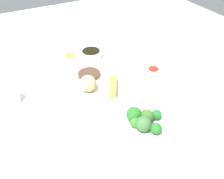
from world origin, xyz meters
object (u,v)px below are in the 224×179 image
(main_plate, at_px, (101,84))
(sauce_ramekin_sweet_and_sour, at_px, (153,72))
(soy_sauce_bowl, at_px, (91,55))
(broccoli_plate, at_px, (145,126))
(sauce_ramekin_hot_mustard, at_px, (69,58))
(teacup, at_px, (11,96))

(main_plate, distance_m, sauce_ramekin_sweet_and_sour, 0.25)
(soy_sauce_bowl, bearing_deg, main_plate, 75.02)
(main_plate, relative_size, soy_sauce_bowl, 2.66)
(sauce_ramekin_sweet_and_sour, bearing_deg, main_plate, -7.75)
(main_plate, height_order, sauce_ramekin_sweet_and_sour, sauce_ramekin_sweet_and_sour)
(broccoli_plate, bearing_deg, sauce_ramekin_hot_mustard, -83.15)
(main_plate, relative_size, sauce_ramekin_sweet_and_sour, 4.93)
(broccoli_plate, xyz_separation_m, teacup, (0.38, -0.37, 0.02))
(sauce_ramekin_hot_mustard, relative_size, sauce_ramekin_sweet_and_sour, 1.00)
(main_plate, distance_m, soy_sauce_bowl, 0.24)
(soy_sauce_bowl, xyz_separation_m, sauce_ramekin_sweet_and_sour, (-0.19, 0.27, -0.01))
(broccoli_plate, xyz_separation_m, soy_sauce_bowl, (-0.04, -0.53, 0.01))
(main_plate, distance_m, teacup, 0.36)
(sauce_ramekin_hot_mustard, height_order, sauce_ramekin_sweet_and_sour, same)
(broccoli_plate, height_order, sauce_ramekin_hot_mustard, sauce_ramekin_hot_mustard)
(main_plate, relative_size, broccoli_plate, 1.25)
(main_plate, height_order, sauce_ramekin_hot_mustard, sauce_ramekin_hot_mustard)
(broccoli_plate, relative_size, soy_sauce_bowl, 2.13)
(sauce_ramekin_hot_mustard, bearing_deg, sauce_ramekin_sweet_and_sour, 134.48)
(broccoli_plate, relative_size, sauce_ramekin_sweet_and_sour, 3.95)
(broccoli_plate, bearing_deg, main_plate, -85.12)
(sauce_ramekin_hot_mustard, bearing_deg, broccoli_plate, 96.85)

